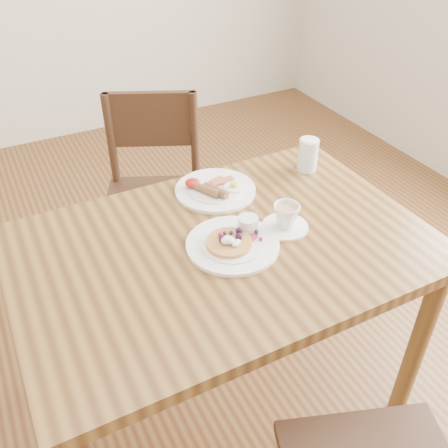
# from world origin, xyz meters

# --- Properties ---
(ground) EXTENTS (5.00, 5.00, 0.00)m
(ground) POSITION_xyz_m (0.00, 0.00, 0.00)
(ground) COLOR #532D17
(ground) RESTS_ON ground
(dining_table) EXTENTS (1.20, 0.80, 0.75)m
(dining_table) POSITION_xyz_m (0.00, 0.00, 0.65)
(dining_table) COLOR brown
(dining_table) RESTS_ON ground
(chair_far) EXTENTS (0.56, 0.56, 0.88)m
(chair_far) POSITION_xyz_m (0.05, 0.75, 0.49)
(chair_far) COLOR #321A12
(chair_far) RESTS_ON ground
(pancake_plate) EXTENTS (0.27, 0.27, 0.06)m
(pancake_plate) POSITION_xyz_m (0.02, -0.02, 0.76)
(pancake_plate) COLOR white
(pancake_plate) RESTS_ON dining_table
(breakfast_plate) EXTENTS (0.27, 0.27, 0.04)m
(breakfast_plate) POSITION_xyz_m (0.10, 0.26, 0.76)
(breakfast_plate) COLOR white
(breakfast_plate) RESTS_ON dining_table
(teacup_saucer) EXTENTS (0.14, 0.14, 0.08)m
(teacup_saucer) POSITION_xyz_m (0.20, -0.02, 0.79)
(teacup_saucer) COLOR white
(teacup_saucer) RESTS_ON dining_table
(water_glass) EXTENTS (0.07, 0.07, 0.12)m
(water_glass) POSITION_xyz_m (0.46, 0.24, 0.81)
(water_glass) COLOR silver
(water_glass) RESTS_ON dining_table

